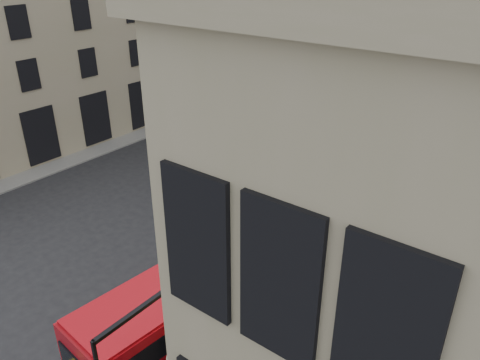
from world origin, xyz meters
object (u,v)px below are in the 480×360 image
Objects in this scene: traffic_light_far at (251,89)px; bus_near at (215,300)px; bus_far at (317,99)px; car_b at (377,135)px; pedestrian_c at (425,100)px; pedestrian_a at (281,105)px; car_c at (249,126)px; pedestrian_b at (326,85)px; cafe_chair_d at (344,286)px; cafe_table_far at (307,253)px; cyclist at (225,168)px; bicycle at (237,174)px; traffic_light_near at (281,187)px; street_lamp_a at (165,110)px; cafe_table_mid at (267,311)px; car_a at (294,139)px; cafe_chair_b at (300,345)px; cafe_chair_c at (305,334)px; pedestrian_e at (200,104)px; street_lamp_b at (361,92)px.

bus_near is (17.48, -26.14, 0.17)m from traffic_light_far.
bus_far is 6.88m from car_b.
traffic_light_far is at bearing -171.50° from bus_far.
pedestrian_a is at bearing 8.71° from pedestrian_c.
traffic_light_far reaches higher than car_c.
pedestrian_a reaches higher than pedestrian_b.
cafe_table_far is at bearing 162.41° from cafe_chair_d.
cyclist is at bearing 41.39° from pedestrian_c.
traffic_light_near is at bearing -122.00° from bicycle.
pedestrian_a is 15.06m from pedestrian_c.
traffic_light_near is 6.57m from bicycle.
cafe_table_mid is at bearing -37.59° from street_lamp_a.
traffic_light_near is 2.24× the size of cyclist.
bus_far is 5.56× the size of bicycle.
traffic_light_far is at bearing 78.69° from street_lamp_a.
cafe_chair_d is at bearing -43.75° from pedestrian_a.
car_a is 27.11m from cafe_chair_b.
bus_far reaches higher than car_c.
car_c is (-10.49, 10.98, -1.69)m from traffic_light_near.
pedestrian_e is at bearing 137.37° from cafe_chair_c.
street_lamp_a is 11.52m from car_a.
car_b is at bearing 109.36° from cafe_chair_d.
bus_near reaches higher than pedestrian_c.
cafe_table_mid is 1.32m from cafe_chair_c.
bus_near reaches higher than pedestrian_b.
cafe_table_far reaches higher than street_lamp_b.
pedestrian_b is 41.25m from cafe_chair_d.
car_a is at bearing -32.19° from traffic_light_far.
cafe_chair_d is at bearing -103.03° from car_b.
bus_near reaches higher than car_c.
street_lamp_b is 2.94× the size of pedestrian_e.
car_c is 6.75× the size of cafe_table_far.
bus_far is 11.88m from pedestrian_e.
cafe_chair_c is at bearing -149.83° from cyclist.
street_lamp_a is at bearing -146.76° from pedestrian_b.
cafe_chair_c is (14.69, -14.13, 4.03)m from cyclist.
cafe_table_far is (2.94, 1.85, 2.50)m from bus_near.
cafe_chair_d reaches higher than pedestrian_c.
pedestrian_e is (-17.61, -15.19, -0.08)m from pedestrian_c.
bus_far is at bearing 118.25° from cafe_chair_c.
traffic_light_near is 21.26m from traffic_light_far.
bus_far is at bearing 1.60° from bicycle.
cafe_chair_c reaches higher than pedestrian_e.
traffic_light_near is 10.72m from bus_near.
bus_far is at bearing -96.47° from car_c.
cafe_chair_b is (8.90, -28.03, 4.19)m from car_b.
cafe_table_mid reaches higher than car_c.
car_c is (-13.97, 21.11, -1.86)m from bus_near.
cafe_chair_b is (19.64, -29.42, 3.89)m from pedestrian_a.
car_b is 15.70m from pedestrian_b.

